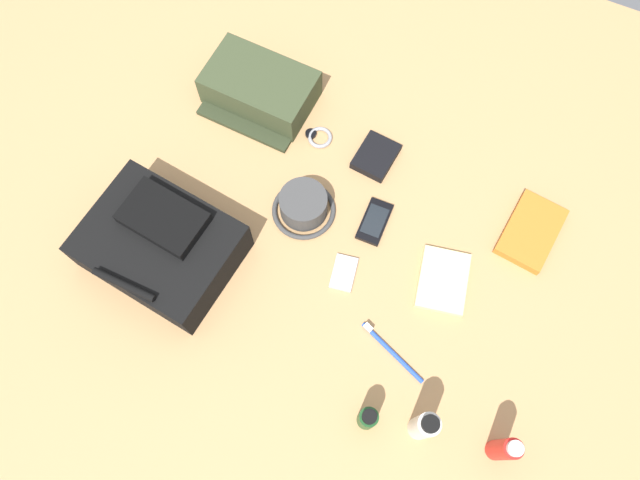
# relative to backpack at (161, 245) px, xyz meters

# --- Properties ---
(ground_plane) EXTENTS (2.64, 2.02, 0.02)m
(ground_plane) POSITION_rel_backpack_xyz_m (-0.32, -0.17, -0.07)
(ground_plane) COLOR tan
(ground_plane) RESTS_ON ground
(backpack) EXTENTS (0.35, 0.29, 0.14)m
(backpack) POSITION_rel_backpack_xyz_m (0.00, 0.00, 0.00)
(backpack) COLOR black
(backpack) RESTS_ON ground_plane
(toiletry_pouch) EXTENTS (0.28, 0.21, 0.09)m
(toiletry_pouch) POSITION_rel_backpack_xyz_m (-0.01, -0.48, -0.02)
(toiletry_pouch) COLOR #384228
(toiletry_pouch) RESTS_ON ground_plane
(bucket_hat) EXTENTS (0.15, 0.15, 0.07)m
(bucket_hat) POSITION_rel_backpack_xyz_m (-0.25, -0.23, -0.03)
(bucket_hat) COLOR #3F3F3F
(bucket_hat) RESTS_ON ground_plane
(sunscreen_spray) EXTENTS (0.04, 0.04, 0.15)m
(sunscreen_spray) POSITION_rel_backpack_xyz_m (-0.85, 0.09, 0.01)
(sunscreen_spray) COLOR red
(sunscreen_spray) RESTS_ON ground_plane
(toothpaste_tube) EXTENTS (0.05, 0.05, 0.16)m
(toothpaste_tube) POSITION_rel_backpack_xyz_m (-0.69, 0.12, 0.02)
(toothpaste_tube) COLOR white
(toothpaste_tube) RESTS_ON ground_plane
(shampoo_bottle) EXTENTS (0.04, 0.04, 0.10)m
(shampoo_bottle) POSITION_rel_backpack_xyz_m (-0.58, 0.15, -0.01)
(shampoo_bottle) COLOR #19471E
(shampoo_bottle) RESTS_ON ground_plane
(paperback_novel) EXTENTS (0.13, 0.19, 0.02)m
(paperback_novel) POSITION_rel_backpack_xyz_m (-0.76, -0.41, -0.05)
(paperback_novel) COLOR orange
(paperback_novel) RESTS_ON ground_plane
(cell_phone) EXTENTS (0.06, 0.11, 0.01)m
(cell_phone) POSITION_rel_backpack_xyz_m (-0.42, -0.28, -0.05)
(cell_phone) COLOR black
(cell_phone) RESTS_ON ground_plane
(media_player) EXTENTS (0.07, 0.09, 0.01)m
(media_player) POSITION_rel_backpack_xyz_m (-0.40, -0.13, -0.05)
(media_player) COLOR #B7B7BC
(media_player) RESTS_ON ground_plane
(wristwatch) EXTENTS (0.07, 0.06, 0.01)m
(wristwatch) POSITION_rel_backpack_xyz_m (-0.20, -0.43, -0.05)
(wristwatch) COLOR #99999E
(wristwatch) RESTS_ON ground_plane
(toothbrush) EXTENTS (0.17, 0.07, 0.02)m
(toothbrush) POSITION_rel_backpack_xyz_m (-0.56, -0.01, -0.05)
(toothbrush) COLOR blue
(toothbrush) RESTS_ON ground_plane
(wallet) EXTENTS (0.10, 0.12, 0.02)m
(wallet) POSITION_rel_backpack_xyz_m (-0.35, -0.44, -0.05)
(wallet) COLOR black
(wallet) RESTS_ON ground_plane
(notepad) EXTENTS (0.14, 0.17, 0.02)m
(notepad) POSITION_rel_backpack_xyz_m (-0.62, -0.21, -0.05)
(notepad) COLOR beige
(notepad) RESTS_ON ground_plane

